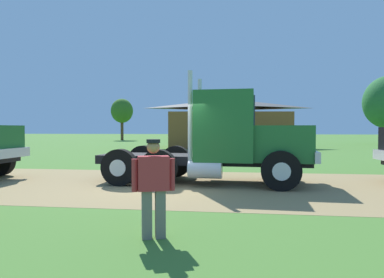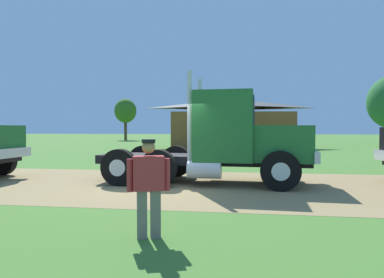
% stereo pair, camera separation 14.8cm
% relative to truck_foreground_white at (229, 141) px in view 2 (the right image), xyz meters
% --- Properties ---
extents(ground_plane, '(200.00, 200.00, 0.00)m').
position_rel_truck_foreground_white_xyz_m(ground_plane, '(-1.92, -0.58, -1.37)').
color(ground_plane, '#48772E').
extents(dirt_track, '(120.00, 6.81, 0.01)m').
position_rel_truck_foreground_white_xyz_m(dirt_track, '(-1.92, -0.58, -1.37)').
color(dirt_track, '#977E51').
rests_on(dirt_track, ground_plane).
extents(truck_foreground_white, '(7.01, 2.91, 3.52)m').
position_rel_truck_foreground_white_xyz_m(truck_foreground_white, '(0.00, 0.00, 0.00)').
color(truck_foreground_white, black).
rests_on(truck_foreground_white, ground_plane).
extents(visitor_by_barrel, '(0.66, 0.40, 1.60)m').
position_rel_truck_foreground_white_xyz_m(visitor_by_barrel, '(-1.05, -5.83, -0.50)').
color(visitor_by_barrel, '#B22D33').
rests_on(visitor_by_barrel, ground_plane).
extents(shed_building, '(11.97, 7.24, 4.55)m').
position_rel_truck_foreground_white_xyz_m(shed_building, '(-0.66, 21.43, 0.82)').
color(shed_building, brown).
rests_on(shed_building, ground_plane).
extents(tree_left, '(3.36, 3.36, 6.36)m').
position_rel_truck_foreground_white_xyz_m(tree_left, '(-17.46, 40.28, 3.09)').
color(tree_left, '#513823').
rests_on(tree_left, ground_plane).
extents(tree_mid, '(4.51, 4.51, 7.45)m').
position_rel_truck_foreground_white_xyz_m(tree_mid, '(-1.69, 42.36, 3.58)').
color(tree_mid, '#513823').
rests_on(tree_mid, ground_plane).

